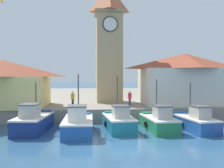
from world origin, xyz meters
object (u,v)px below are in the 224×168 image
fishing_boat_center (194,121)px  dock_worker_along_quay (130,99)px  fishing_boat_left_outer (78,124)px  warehouse_right (185,78)px  fishing_boat_left_inner (119,121)px  clock_tower (109,40)px  fishing_boat_far_left (33,122)px  warehouse_left (2,83)px  dock_worker_near_tower (73,99)px  fishing_boat_mid_left (159,122)px

fishing_boat_center → dock_worker_along_quay: bearing=129.6°
fishing_boat_left_outer → warehouse_right: 14.59m
fishing_boat_left_inner → warehouse_right: size_ratio=0.48×
clock_tower → dock_worker_along_quay: bearing=-73.9°
fishing_boat_center → fishing_boat_far_left: bearing=177.4°
fishing_boat_center → warehouse_left: bearing=157.4°
fishing_boat_left_inner → dock_worker_near_tower: bearing=128.5°
fishing_boat_center → fishing_boat_mid_left: bearing=178.3°
fishing_boat_left_outer → dock_worker_along_quay: bearing=50.0°
fishing_boat_mid_left → clock_tower: bearing=106.2°
fishing_boat_far_left → fishing_boat_left_outer: 3.61m
fishing_boat_mid_left → fishing_boat_center: (2.84, -0.09, -0.01)m
fishing_boat_mid_left → fishing_boat_left_inner: bearing=173.5°
fishing_boat_left_outer → warehouse_left: size_ratio=0.58×
fishing_boat_mid_left → fishing_boat_left_outer: bearing=-174.9°
fishing_boat_left_outer → warehouse_left: bearing=136.1°
fishing_boat_mid_left → fishing_boat_center: fishing_boat_mid_left is taller
warehouse_right → fishing_boat_left_outer: bearing=-143.2°
fishing_boat_left_outer → fishing_boat_mid_left: bearing=5.1°
fishing_boat_left_inner → dock_worker_near_tower: (-3.86, 4.85, 1.36)m
fishing_boat_far_left → fishing_boat_left_outer: (3.45, -1.05, -0.04)m
fishing_boat_center → dock_worker_near_tower: (-9.85, 5.30, 1.38)m
fishing_boat_mid_left → dock_worker_near_tower: fishing_boat_mid_left is taller
warehouse_right → dock_worker_near_tower: size_ratio=5.94×
fishing_boat_center → clock_tower: bearing=118.9°
fishing_boat_far_left → fishing_boat_left_outer: bearing=-17.0°
fishing_boat_left_outer → fishing_boat_mid_left: (6.31, 0.57, -0.04)m
warehouse_left → fishing_boat_left_outer: bearing=-43.9°
fishing_boat_left_inner → clock_tower: 12.86m
fishing_boat_mid_left → warehouse_left: 16.01m
fishing_boat_far_left → fishing_boat_center: size_ratio=1.01×
fishing_boat_left_inner → fishing_boat_mid_left: size_ratio=1.01×
fishing_boat_left_outer → dock_worker_near_tower: size_ratio=3.23×
fishing_boat_center → warehouse_right: size_ratio=0.53×
fishing_boat_center → fishing_boat_left_outer: bearing=-177.0°
fishing_boat_center → clock_tower: size_ratio=0.34×
fishing_boat_far_left → fishing_boat_center: (12.60, -0.57, -0.09)m
fishing_boat_left_outer → dock_worker_along_quay: (4.80, 5.73, 1.33)m
fishing_boat_far_left → dock_worker_along_quay: 9.57m
fishing_boat_center → dock_worker_near_tower: 11.27m
dock_worker_along_quay → warehouse_left: bearing=171.9°
fishing_boat_left_outer → dock_worker_along_quay: fishing_boat_left_outer is taller
warehouse_right → dock_worker_near_tower: (-12.07, -2.74, -1.98)m
fishing_boat_mid_left → warehouse_right: (5.06, 7.95, 3.35)m
fishing_boat_center → warehouse_left: 18.59m
fishing_boat_mid_left → clock_tower: (-3.08, 10.62, 7.77)m
fishing_boat_far_left → warehouse_right: bearing=26.7°
fishing_boat_far_left → clock_tower: 14.37m
fishing_boat_far_left → warehouse_left: size_ratio=0.57×
fishing_boat_left_inner → warehouse_left: warehouse_left is taller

